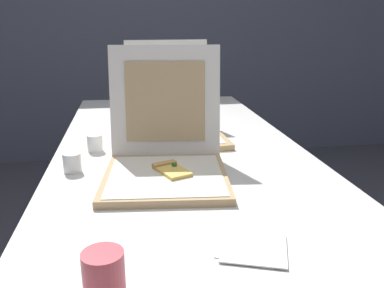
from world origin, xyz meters
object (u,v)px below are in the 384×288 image
object	(u,v)px
pizza_box_front	(166,159)
cup_printed_front	(104,277)
table	(181,160)
cup_white_far	(119,123)
cup_white_mid	(95,143)
napkin_pile	(251,248)
cup_white_near_center	(72,163)
pizza_box_middle	(176,124)

from	to	relation	value
pizza_box_front	cup_printed_front	xyz separation A→B (m)	(-0.16, -0.56, -0.01)
table	pizza_box_front	distance (m)	0.30
pizza_box_front	cup_white_far	xyz separation A→B (m)	(-0.15, 0.57, -0.02)
cup_white_mid	napkin_pile	bearing A→B (deg)	-63.19
pizza_box_front	cup_white_mid	bearing A→B (deg)	134.90
table	cup_white_near_center	distance (m)	0.42
cup_white_mid	napkin_pile	world-z (taller)	cup_white_mid
pizza_box_front	cup_printed_front	bearing A→B (deg)	-99.75
pizza_box_front	cup_printed_front	distance (m)	0.58
cup_printed_front	napkin_pile	world-z (taller)	cup_printed_front
table	cup_white_far	xyz separation A→B (m)	(-0.23, 0.30, 0.08)
table	cup_white_near_center	world-z (taller)	cup_white_near_center
cup_white_near_center	napkin_pile	bearing A→B (deg)	-50.97
pizza_box_middle	napkin_pile	world-z (taller)	pizza_box_middle
cup_white_far	cup_white_mid	world-z (taller)	same
table	cup_white_far	bearing A→B (deg)	127.20
pizza_box_middle	cup_printed_front	distance (m)	1.01
cup_white_far	cup_white_mid	distance (m)	0.30
cup_printed_front	table	bearing A→B (deg)	74.14
pizza_box_middle	cup_white_far	world-z (taller)	pizza_box_middle
cup_printed_front	cup_white_far	bearing A→B (deg)	89.54
napkin_pile	table	bearing A→B (deg)	94.52
pizza_box_middle	cup_white_mid	world-z (taller)	pizza_box_middle
table	cup_white_far	size ratio (longest dim) A/B	33.24
cup_white_near_center	cup_printed_front	distance (m)	0.65
cup_white_near_center	cup_white_mid	size ratio (longest dim) A/B	1.00
pizza_box_middle	napkin_pile	bearing A→B (deg)	-89.96
cup_printed_front	cup_white_mid	bearing A→B (deg)	95.02
pizza_box_front	pizza_box_middle	world-z (taller)	pizza_box_front
napkin_pile	cup_white_near_center	bearing A→B (deg)	129.03
table	cup_white_mid	bearing A→B (deg)	177.87
pizza_box_front	cup_white_near_center	world-z (taller)	pizza_box_front
pizza_box_front	table	bearing A→B (deg)	79.69
cup_white_near_center	cup_white_far	distance (m)	0.51
table	cup_white_near_center	size ratio (longest dim) A/B	33.24
cup_white_far	napkin_pile	xyz separation A→B (m)	(0.28, -1.01, -0.03)
pizza_box_front	pizza_box_middle	xyz separation A→B (m)	(0.08, 0.43, 0.00)
table	cup_printed_front	bearing A→B (deg)	-105.86
cup_white_near_center	cup_white_mid	distance (m)	0.21
table	pizza_box_front	world-z (taller)	pizza_box_front
pizza_box_front	pizza_box_middle	bearing A→B (deg)	85.25
table	napkin_pile	distance (m)	0.72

